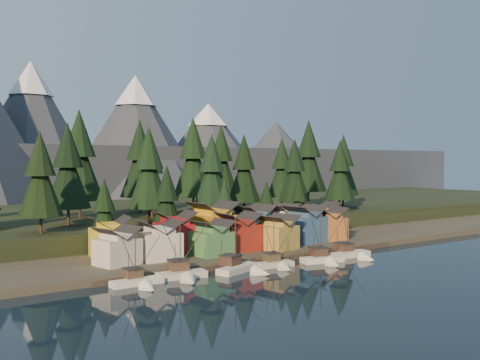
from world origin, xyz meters
TOP-DOWN VIEW (x-y plane):
  - ground at (0.00, 0.00)m, footprint 500.00×500.00m
  - shore_strip at (0.00, 40.00)m, footprint 400.00×50.00m
  - hillside at (0.00, 90.00)m, footprint 420.00×100.00m
  - dock at (0.00, 16.50)m, footprint 80.00×4.00m
  - mountain_ridge at (-4.20, 213.59)m, footprint 560.00×190.00m
  - boat_0 at (-32.63, 10.87)m, footprint 9.91×10.80m
  - boat_1 at (-23.44, 11.29)m, footprint 10.40×11.01m
  - boat_2 at (-10.57, 9.76)m, footprint 11.38×11.88m
  - boat_3 at (-1.75, 9.60)m, footprint 8.64×9.23m
  - boat_4 at (9.99, 7.51)m, footprint 10.43×10.96m
  - boat_5 at (20.06, 8.43)m, footprint 11.15×12.07m
  - house_front_0 at (-31.21, 24.61)m, footprint 9.06×8.73m
  - house_front_1 at (-21.64, 24.88)m, footprint 8.61×8.32m
  - house_front_2 at (-9.48, 23.28)m, footprint 8.47×8.53m
  - house_front_3 at (-0.91, 25.20)m, footprint 9.08×8.69m
  - house_front_4 at (7.61, 21.41)m, footprint 9.41×9.91m
  - house_front_5 at (20.15, 25.37)m, footprint 9.73×8.98m
  - house_front_6 at (28.15, 25.47)m, footprint 9.71×9.30m
  - house_back_0 at (-28.92, 34.34)m, footprint 9.23×8.97m
  - house_back_1 at (-14.72, 30.91)m, footprint 9.88×9.96m
  - house_back_2 at (-2.22, 34.38)m, footprint 10.31×9.47m
  - house_back_3 at (8.43, 32.29)m, footprint 10.53×9.62m
  - house_back_4 at (17.95, 33.47)m, footprint 10.19×9.93m
  - house_back_5 at (32.36, 32.18)m, footprint 10.05×10.13m
  - tree_hill_2 at (-40.00, 48.00)m, footprint 10.08×10.08m
  - tree_hill_3 at (-30.00, 60.00)m, footprint 11.39×11.39m
  - tree_hill_4 at (-22.00, 75.00)m, footprint 13.57×13.57m
  - tree_hill_5 at (-12.00, 50.00)m, footprint 11.04×11.04m
  - tree_hill_6 at (-4.00, 65.00)m, footprint 9.86×9.86m
  - tree_hill_7 at (6.00, 48.00)m, footprint 10.42×10.42m
  - tree_hill_8 at (14.00, 72.00)m, footprint 13.23×13.23m
  - tree_hill_9 at (22.00, 55.00)m, footprint 10.68×10.68m
  - tree_hill_10 at (30.00, 80.00)m, footprint 12.60×12.60m
  - tree_hill_11 at (38.00, 50.00)m, footprint 10.19×10.19m
  - tree_hill_12 at (46.00, 66.00)m, footprint 10.65×10.65m
  - tree_hill_13 at (56.00, 48.00)m, footprint 10.14×10.14m
  - tree_hill_14 at (64.00, 72.00)m, footprint 13.78×13.78m
  - tree_hill_15 at (0.00, 82.00)m, footprint 12.85×12.85m
  - tree_hill_17 at (68.00, 58.00)m, footprint 11.23×11.23m
  - tree_shore_0 at (-28.00, 40.00)m, footprint 7.37×7.37m
  - tree_shore_1 at (-12.00, 40.00)m, footprint 8.63×8.63m
  - tree_shore_2 at (5.00, 40.00)m, footprint 7.07×7.07m
  - tree_shore_3 at (19.00, 40.00)m, footprint 6.68×6.68m
  - tree_shore_4 at (31.00, 40.00)m, footprint 7.22×7.22m

SIDE VIEW (x-z plane):
  - ground at x=0.00m, z-range 0.00..0.00m
  - dock at x=0.00m, z-range 0.00..1.00m
  - shore_strip at x=0.00m, z-range 0.00..1.50m
  - boat_0 at x=-32.63m, z-range -3.40..7.34m
  - boat_3 at x=-1.75m, z-range -3.25..7.58m
  - boat_5 at x=20.06m, z-range -3.78..8.14m
  - boat_4 at x=9.99m, z-range -3.66..8.24m
  - boat_2 at x=-10.57m, z-range -3.88..8.56m
  - boat_1 at x=-23.44m, z-range -3.78..8.70m
  - hillside at x=0.00m, z-range 0.00..6.00m
  - house_front_0 at x=-31.21m, z-range 1.70..9.44m
  - house_front_2 at x=-9.48m, z-range 1.70..9.50m
  - house_front_4 at x=7.61m, z-range 1.71..9.83m
  - house_front_1 at x=-21.64m, z-range 1.71..10.05m
  - house_front_6 at x=28.15m, z-range 1.72..10.39m
  - house_back_0 at x=-28.92m, z-range 1.72..10.51m
  - house_front_3 at x=-0.91m, z-range 1.73..10.60m
  - house_back_4 at x=17.95m, z-range 1.74..11.11m
  - house_back_1 at x=-14.72m, z-range 1.74..11.20m
  - house_back_5 at x=32.36m, z-range 1.74..11.21m
  - house_front_5 at x=20.15m, z-range 1.74..11.30m
  - house_back_3 at x=8.43m, z-range 1.75..11.47m
  - house_back_2 at x=-2.22m, z-range 1.78..12.70m
  - tree_shore_3 at x=19.00m, z-range 2.21..17.77m
  - tree_shore_2 at x=5.00m, z-range 2.26..18.73m
  - tree_shore_4 at x=31.00m, z-range 2.28..19.10m
  - tree_shore_0 at x=-28.00m, z-range 2.29..19.46m
  - tree_shore_1 at x=-12.00m, z-range 2.43..22.53m
  - tree_hill_6 at x=-4.00m, z-range 7.07..30.04m
  - tree_hill_2 at x=-40.00m, z-range 7.09..30.58m
  - tree_hill_13 at x=56.00m, z-range 7.10..30.71m
  - tree_hill_11 at x=38.00m, z-range 7.11..30.83m
  - tree_hill_7 at x=6.00m, z-range 7.13..31.40m
  - tree_hill_12 at x=46.00m, z-range 7.16..31.97m
  - tree_hill_9 at x=22.00m, z-range 7.16..32.04m
  - tree_hill_5 at x=-12.00m, z-range 7.20..32.92m
  - tree_hill_17 at x=68.00m, z-range 7.22..33.39m
  - tree_hill_3 at x=-30.00m, z-range 7.24..33.77m
  - tree_hill_10 at x=30.00m, z-range 7.37..36.73m
  - tree_hill_15 at x=0.00m, z-range 7.40..37.34m
  - tree_hill_8 at x=14.00m, z-range 7.44..38.26m
  - tree_hill_4 at x=-22.00m, z-range 7.48..39.09m
  - tree_hill_14 at x=64.00m, z-range 7.50..39.61m
  - mountain_ridge at x=-4.20m, z-range -18.94..71.06m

